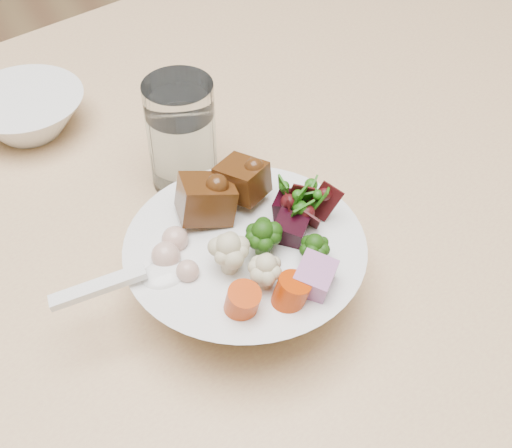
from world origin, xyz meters
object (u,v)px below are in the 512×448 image
(food_bowl, at_px, (246,263))
(side_bowl, at_px, (27,113))
(water_glass, at_px, (182,139))
(dining_table, at_px, (316,187))

(food_bowl, xyz_separation_m, side_bowl, (-0.12, 0.33, -0.01))
(food_bowl, height_order, water_glass, water_glass)
(food_bowl, bearing_deg, water_glass, 86.39)
(side_bowl, bearing_deg, dining_table, -30.48)
(water_glass, relative_size, side_bowl, 0.89)
(dining_table, bearing_deg, food_bowl, -148.99)
(food_bowl, bearing_deg, side_bowl, 109.11)
(dining_table, xyz_separation_m, water_glass, (-0.17, 0.01, 0.13))
(food_bowl, bearing_deg, dining_table, 42.68)
(side_bowl, bearing_deg, water_glass, -52.58)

